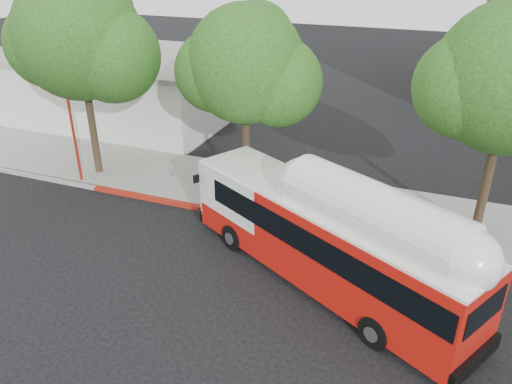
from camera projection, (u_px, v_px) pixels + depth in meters
ground at (210, 268)px, 18.24m from camera, size 120.00×120.00×0.00m
sidewalk at (270, 192)px, 23.62m from camera, size 60.00×5.00×0.15m
curb_strip at (250, 218)px, 21.45m from camera, size 60.00×0.30×0.15m
red_curb_segment at (188, 206)px, 22.42m from camera, size 10.00×0.32×0.16m
street_tree_left at (89, 42)px, 22.66m from camera, size 6.67×5.80×9.74m
street_tree_mid at (255, 70)px, 20.83m from camera, size 5.75×5.00×8.62m
low_commercial_bldg at (112, 84)px, 33.46m from camera, size 16.20×10.20×4.25m
transit_bus at (326, 242)px, 16.78m from camera, size 11.55×7.64×3.56m
signal_pole at (74, 136)px, 23.69m from camera, size 0.13×0.45×4.73m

